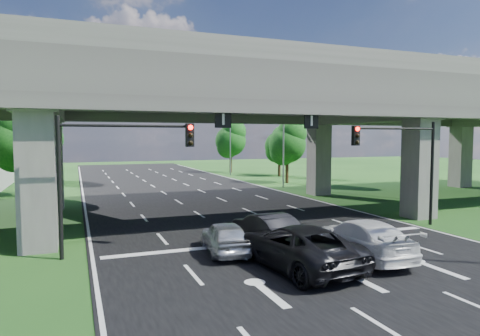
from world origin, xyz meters
TOP-DOWN VIEW (x-y plane):
  - ground at (0.00, 0.00)m, footprint 160.00×160.00m
  - road at (0.00, 10.00)m, footprint 18.00×120.00m
  - overpass at (0.00, 12.00)m, footprint 80.00×15.00m
  - signal_right at (7.82, 3.94)m, footprint 5.76×0.54m
  - signal_left at (-7.82, 3.94)m, footprint 5.76×0.54m
  - streetlight_far at (10.10, 24.00)m, footprint 3.38×0.25m
  - streetlight_beyond at (10.10, 40.00)m, footprint 3.38×0.25m
  - tree_left_near at (-13.95, 26.00)m, footprint 4.50×4.50m
  - tree_left_far at (-12.95, 42.00)m, footprint 4.80×4.80m
  - tree_right_near at (13.05, 28.00)m, footprint 4.20×4.20m
  - tree_right_mid at (16.05, 36.00)m, footprint 3.91×3.90m
  - tree_right_far at (12.05, 44.00)m, footprint 4.50×4.50m
  - car_silver at (-3.30, 2.42)m, footprint 2.14×4.29m
  - car_dark at (-1.04, 3.00)m, footprint 1.94×4.75m
  - car_white at (1.80, -0.34)m, footprint 2.50×5.64m
  - car_trailing at (-1.41, -0.64)m, footprint 3.40×6.32m

SIDE VIEW (x-z plane):
  - ground at x=0.00m, z-range 0.00..0.00m
  - road at x=0.00m, z-range 0.00..0.03m
  - car_silver at x=-3.30m, z-range 0.03..1.43m
  - car_dark at x=-1.04m, z-range 0.03..1.56m
  - car_white at x=1.80m, z-range 0.03..1.64m
  - car_trailing at x=-1.41m, z-range 0.03..1.72m
  - tree_right_mid at x=16.05m, z-range 0.79..7.55m
  - signal_right at x=7.82m, z-range 1.19..7.19m
  - signal_left at x=-7.82m, z-range 1.19..7.19m
  - tree_right_near at x=13.05m, z-range 0.86..8.14m
  - tree_left_near at x=-13.95m, z-range 0.92..8.72m
  - tree_right_far at x=12.05m, z-range 0.92..8.72m
  - tree_left_far at x=-12.95m, z-range 0.98..9.30m
  - streetlight_far at x=10.10m, z-range 0.85..10.85m
  - streetlight_beyond at x=10.10m, z-range 0.85..10.85m
  - overpass at x=0.00m, z-range 2.92..12.92m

